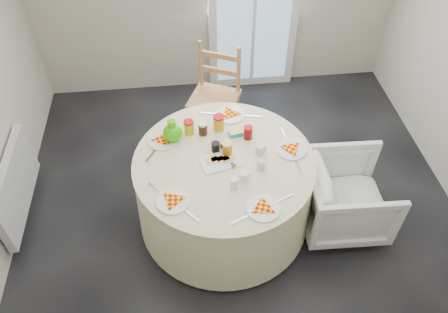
{
  "coord_description": "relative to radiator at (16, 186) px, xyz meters",
  "views": [
    {
      "loc": [
        -0.43,
        -2.43,
        3.26
      ],
      "look_at": [
        -0.16,
        -0.06,
        0.8
      ],
      "focal_mm": 35.0,
      "sensor_mm": 36.0,
      "label": 1
    }
  ],
  "objects": [
    {
      "name": "butter_tub",
      "position": [
        1.91,
        0.03,
        0.41
      ],
      "size": [
        0.13,
        0.1,
        0.05
      ],
      "primitive_type": "cube",
      "rotation": [
        0.0,
        0.0,
        0.16
      ],
      "color": "#08A8B5",
      "rests_on": "table"
    },
    {
      "name": "floor",
      "position": [
        1.94,
        -0.2,
        -0.38
      ],
      "size": [
        4.0,
        4.0,
        0.0
      ],
      "primitive_type": "plane",
      "color": "black",
      "rests_on": "ground"
    },
    {
      "name": "radiator",
      "position": [
        0.0,
        0.0,
        0.0
      ],
      "size": [
        0.07,
        1.0,
        0.55
      ],
      "primitive_type": "cube",
      "color": "silver",
      "rests_on": "floor"
    },
    {
      "name": "cheese_platter",
      "position": [
        1.75,
        -0.27,
        0.39
      ],
      "size": [
        0.35,
        0.26,
        0.04
      ],
      "primitive_type": null,
      "rotation": [
        0.0,
        0.0,
        0.24
      ],
      "color": "white",
      "rests_on": "table"
    },
    {
      "name": "place_settings",
      "position": [
        1.78,
        -0.26,
        0.39
      ],
      "size": [
        1.8,
        1.8,
        0.03
      ],
      "primitive_type": null,
      "rotation": [
        0.0,
        0.0,
        -0.43
      ],
      "color": "white",
      "rests_on": "table"
    },
    {
      "name": "mugs_glasses",
      "position": [
        1.91,
        -0.26,
        0.43
      ],
      "size": [
        0.7,
        0.7,
        0.1
      ],
      "primitive_type": null,
      "rotation": [
        0.0,
        0.0,
        -0.4
      ],
      "color": "gray",
      "rests_on": "table"
    },
    {
      "name": "jar_cluster",
      "position": [
        1.76,
        0.03,
        0.44
      ],
      "size": [
        0.6,
        0.4,
        0.16
      ],
      "primitive_type": null,
      "rotation": [
        0.0,
        0.0,
        -0.24
      ],
      "color": "#A16E23",
      "rests_on": "table"
    },
    {
      "name": "table",
      "position": [
        1.78,
        -0.26,
        -0.01
      ],
      "size": [
        1.5,
        1.5,
        0.76
      ],
      "primitive_type": "cylinder",
      "color": "#F5E7B3",
      "rests_on": "floor"
    },
    {
      "name": "armchair",
      "position": [
        2.82,
        -0.41,
        0.01
      ],
      "size": [
        0.7,
        0.74,
        0.73
      ],
      "primitive_type": "imported",
      "rotation": [
        0.0,
        0.0,
        1.53
      ],
      "color": "silver",
      "rests_on": "floor"
    },
    {
      "name": "glass_door",
      "position": [
        2.34,
        1.75,
        0.67
      ],
      "size": [
        1.0,
        0.08,
        2.1
      ],
      "primitive_type": "cube",
      "color": "silver",
      "rests_on": "floor"
    },
    {
      "name": "green_pitcher",
      "position": [
        1.39,
        0.02,
        0.49
      ],
      "size": [
        0.18,
        0.18,
        0.21
      ],
      "primitive_type": null,
      "rotation": [
        0.0,
        0.0,
        -0.14
      ],
      "color": "#34C505",
      "rests_on": "table"
    },
    {
      "name": "wooden_chair",
      "position": [
        1.81,
        0.85,
        0.09
      ],
      "size": [
        0.6,
        0.59,
        1.03
      ],
      "primitive_type": null,
      "rotation": [
        0.0,
        0.0,
        -0.42
      ],
      "color": "#B86B44",
      "rests_on": "floor"
    }
  ]
}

